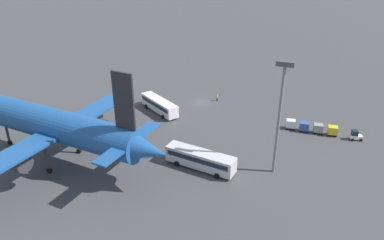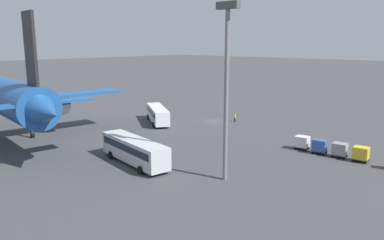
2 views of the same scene
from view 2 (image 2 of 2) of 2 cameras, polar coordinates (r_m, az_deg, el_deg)
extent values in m
plane|color=#424244|center=(76.50, 3.38, -0.19)|extent=(600.00, 600.00, 0.00)
cylinder|color=#1E5193|center=(68.22, -27.08, 3.48)|extent=(37.01, 10.04, 5.77)
cone|color=#1E5193|center=(49.15, -21.48, 1.22)|extent=(8.06, 6.04, 5.20)
cube|color=#1E5193|center=(70.05, -17.67, 3.80)|extent=(6.71, 17.27, 0.44)
cube|color=#262628|center=(51.84, -23.43, 9.93)|extent=(3.68, 0.79, 9.24)
cube|color=#1E5193|center=(52.05, -22.69, 2.31)|extent=(4.31, 15.21, 0.28)
cylinder|color=#38383D|center=(70.40, -19.82, 2.20)|extent=(4.73, 3.67, 3.18)
cylinder|color=#38383D|center=(68.26, -23.26, -0.62)|extent=(0.50, 0.50, 4.62)
cylinder|color=black|center=(68.65, -23.14, -2.13)|extent=(0.95, 0.60, 0.90)
cube|color=white|center=(74.91, -5.26, 0.93)|extent=(11.66, 8.89, 2.71)
cube|color=#192333|center=(74.82, -5.26, 1.29)|extent=(10.87, 8.40, 0.87)
cylinder|color=black|center=(78.61, -6.70, 0.44)|extent=(1.00, 0.80, 1.00)
cylinder|color=black|center=(79.02, -4.66, 0.54)|extent=(1.00, 0.80, 1.00)
cylinder|color=black|center=(71.32, -5.89, -0.70)|extent=(1.00, 0.80, 1.00)
cylinder|color=black|center=(71.77, -3.64, -0.59)|extent=(1.00, 0.80, 1.00)
cube|color=silver|center=(50.11, -8.79, -4.50)|extent=(13.19, 4.85, 2.88)
cube|color=#192333|center=(49.97, -8.81, -3.95)|extent=(12.18, 4.73, 0.92)
cylinder|color=black|center=(53.24, -12.30, -5.22)|extent=(1.03, 0.45, 1.00)
cylinder|color=black|center=(54.56, -9.46, -4.70)|extent=(1.03, 0.45, 1.00)
cylinder|color=black|center=(46.51, -7.89, -7.56)|extent=(1.03, 0.45, 1.00)
cylinder|color=black|center=(48.01, -4.78, -6.87)|extent=(1.03, 0.45, 1.00)
cylinder|color=#1E1E2D|center=(76.15, 6.55, 0.02)|extent=(0.32, 0.32, 0.85)
cylinder|color=yellow|center=(76.00, 6.56, 0.57)|extent=(0.38, 0.38, 0.65)
sphere|color=tan|center=(75.92, 6.57, 0.90)|extent=(0.24, 0.24, 0.24)
cube|color=#38383D|center=(55.51, 24.27, -5.41)|extent=(2.16, 1.87, 0.10)
cube|color=gold|center=(55.28, 24.34, -4.57)|extent=(2.05, 1.79, 1.60)
cylinder|color=black|center=(55.12, 23.33, -5.70)|extent=(0.37, 0.16, 0.36)
cylinder|color=black|center=(56.32, 23.64, -5.36)|extent=(0.37, 0.16, 0.36)
cylinder|color=black|center=(54.83, 24.87, -5.92)|extent=(0.37, 0.16, 0.36)
cylinder|color=black|center=(56.03, 25.16, -5.58)|extent=(0.37, 0.16, 0.36)
cube|color=#38383D|center=(56.40, 21.53, -4.93)|extent=(2.16, 1.87, 0.10)
cube|color=gray|center=(56.17, 21.60, -4.10)|extent=(2.05, 1.79, 1.60)
cylinder|color=black|center=(56.06, 20.59, -5.20)|extent=(0.37, 0.16, 0.36)
cylinder|color=black|center=(57.24, 20.96, -4.88)|extent=(0.37, 0.16, 0.36)
cylinder|color=black|center=(55.69, 22.09, -5.43)|extent=(0.37, 0.16, 0.36)
cylinder|color=black|center=(56.88, 22.43, -5.10)|extent=(0.37, 0.16, 0.36)
cube|color=#38383D|center=(57.32, 18.84, -4.47)|extent=(2.16, 1.87, 0.10)
cube|color=#33569E|center=(57.10, 18.90, -3.65)|extent=(2.05, 1.79, 1.60)
cylinder|color=black|center=(57.02, 17.90, -4.73)|extent=(0.37, 0.16, 0.36)
cylinder|color=black|center=(58.19, 18.32, -4.43)|extent=(0.37, 0.16, 0.36)
cylinder|color=black|center=(56.58, 19.36, -4.96)|extent=(0.37, 0.16, 0.36)
cylinder|color=black|center=(57.76, 19.75, -4.65)|extent=(0.37, 0.16, 0.36)
cube|color=#38383D|center=(58.64, 16.39, -3.95)|extent=(2.16, 1.87, 0.10)
cube|color=silver|center=(58.43, 16.44, -3.15)|extent=(2.05, 1.79, 1.60)
cylinder|color=black|center=(58.38, 15.46, -4.20)|extent=(0.37, 0.16, 0.36)
cylinder|color=black|center=(59.54, 15.92, -3.92)|extent=(0.37, 0.16, 0.36)
cylinder|color=black|center=(57.88, 16.86, -4.42)|extent=(0.37, 0.16, 0.36)
cylinder|color=black|center=(59.04, 17.29, -4.13)|extent=(0.37, 0.16, 0.36)
cylinder|color=slate|center=(42.23, 5.23, 3.33)|extent=(0.50, 0.50, 19.29)
cube|color=#4C4C4C|center=(41.96, 5.49, 17.03)|extent=(2.80, 0.70, 0.80)
camera|label=1|loc=(37.60, -105.17, 32.32)|focal=35.00mm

